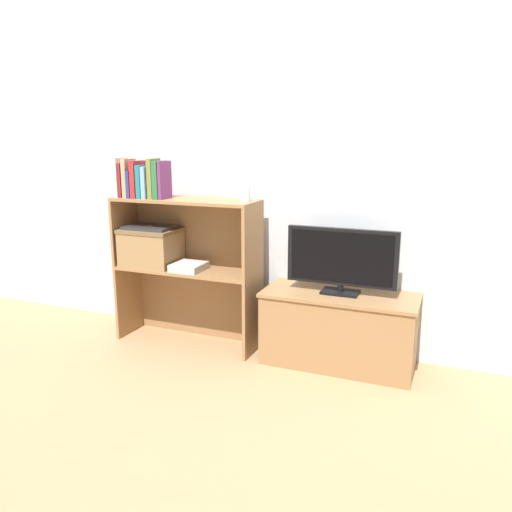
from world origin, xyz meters
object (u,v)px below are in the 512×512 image
Objects in this scene: book_ivory at (121,177)px; book_olive at (154,179)px; book_crimson at (139,179)px; laptop at (150,227)px; book_maroon at (125,180)px; book_skyblue at (149,182)px; book_teal at (144,182)px; book_forest at (160,180)px; magazine_stack at (189,267)px; book_plum at (165,180)px; tv at (342,259)px; tv_stand at (339,329)px; book_navy at (134,184)px; storage_basket_left at (151,245)px; book_tan at (129,178)px; baby_monitor at (245,194)px.

book_olive is (0.25, 0.00, -0.00)m from book_ivory.
laptop is (0.05, 0.04, -0.32)m from book_crimson.
book_maroon is 1.08× the size of book_skyblue.
book_teal is 0.88× the size of book_forest.
book_olive reaches higher than book_maroon.
book_maroon is at bearing -178.28° from magazine_stack.
book_plum is 0.74× the size of laptop.
magazine_stack is (0.35, 0.01, -0.56)m from book_crimson.
book_olive is (-1.21, -0.09, 0.44)m from tv.
book_forest is 1.15× the size of magazine_stack.
tv_stand is 4.34× the size of book_teal.
book_navy is 0.84× the size of book_teal.
book_crimson is at bearing -138.16° from storage_basket_left.
book_tan is 1.20× the size of magazine_stack.
laptop is (0.00, -0.00, 0.13)m from storage_basket_left.
book_ivory is (-1.47, -0.09, 0.44)m from tv.
book_olive is (0.23, -0.00, 0.02)m from book_maroon.
baby_monitor reaches higher than tv_stand.
magazine_stack is at bearing 2.57° from book_teal.
book_maroon is at bearing 180.00° from book_forest.
book_tan reaches higher than baby_monitor.
book_crimson is at bearing 0.00° from book_tan.
book_forest is at bearing -175.48° from tv.
book_crimson reaches higher than book_navy.
tv is 0.70m from baby_monitor.
book_forest reaches higher than book_crimson.
book_forest reaches higher than book_navy.
storage_basket_left is (-0.12, 0.04, -0.45)m from book_forest.
book_teal is 0.16m from book_plum.
book_ivory is 0.30m from book_forest.
book_crimson is (0.04, 0.00, 0.03)m from book_navy.
book_ivory is at bearing 180.00° from book_skyblue.
book_plum reaches higher than book_navy.
tv is 2.58× the size of book_olive.
laptop is at bearing -177.69° from tv.
magazine_stack is at bearing -175.34° from tv_stand.
magazine_stack reaches higher than tv_stand.
book_tan is at bearing -178.14° from magazine_stack.
storage_basket_left reaches higher than magazine_stack.
magazine_stack is (0.27, 0.01, -0.54)m from book_skyblue.
book_olive is 0.08m from book_plum.
tv_stand is at bearing 2.38° from laptop.
book_plum is at bearing 0.00° from book_tan.
book_skyblue is 0.55× the size of storage_basket_left.
storage_basket_left is at bearing 90.00° from laptop.
book_crimson and book_plum have the same top height.
book_crimson reaches higher than book_skyblue.
baby_monitor is at bearing 5.94° from book_plum.
storage_basket_left is at bearing 18.85° from book_tan.
book_olive is at bearing -175.57° from tv_stand.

